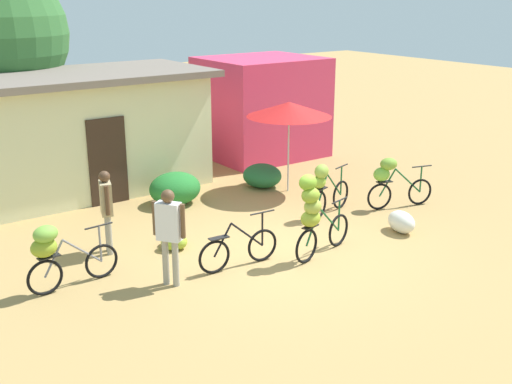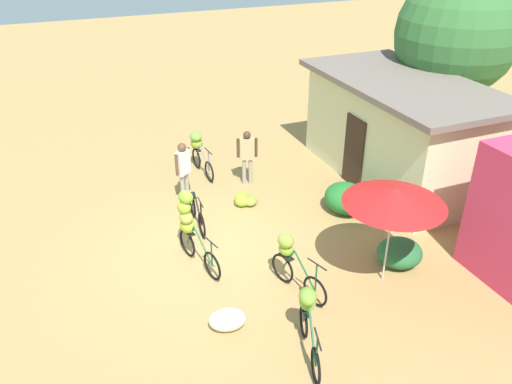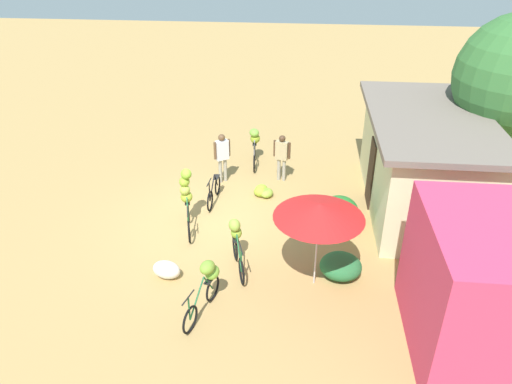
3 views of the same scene
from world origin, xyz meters
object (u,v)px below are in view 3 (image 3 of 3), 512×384
object	(u,v)px
shop_pink	(493,290)
market_umbrella	(319,211)
bicycle_leftmost	(255,143)
produce_sack	(167,270)
bicycle_near_pile	(214,192)
person_vendor	(222,153)
banana_pile_on_ground	(264,192)
person_bystander	(282,153)
bicycle_by_shop	(237,242)
building_low	(422,161)
bicycle_center_loaded	(186,195)
bicycle_rightmost	(207,282)

from	to	relation	value
shop_pink	market_umbrella	world-z (taller)	shop_pink
bicycle_leftmost	produce_sack	xyz separation A→B (m)	(6.58, -1.47, -0.50)
bicycle_near_pile	person_vendor	bearing A→B (deg)	177.04
bicycle_near_pile	banana_pile_on_ground	world-z (taller)	bicycle_near_pile
market_umbrella	person_bystander	xyz separation A→B (m)	(-5.11, -1.05, -1.05)
bicycle_by_shop	banana_pile_on_ground	xyz separation A→B (m)	(-3.48, 0.37, -0.54)
market_umbrella	person_bystander	size ratio (longest dim) A/B	1.38
person_vendor	building_low	bearing A→B (deg)	81.46
shop_pink	banana_pile_on_ground	size ratio (longest dim) A/B	4.56
banana_pile_on_ground	produce_sack	bearing A→B (deg)	-25.66
market_umbrella	person_bystander	world-z (taller)	market_umbrella
bicycle_near_pile	bicycle_center_loaded	xyz separation A→B (m)	(1.28, -0.52, 0.59)
market_umbrella	person_bystander	distance (m)	5.32
bicycle_by_shop	banana_pile_on_ground	bearing A→B (deg)	173.95
building_low	person_bystander	xyz separation A→B (m)	(-1.18, -4.10, -0.48)
banana_pile_on_ground	person_bystander	distance (m)	1.47
produce_sack	person_vendor	size ratio (longest dim) A/B	0.42
market_umbrella	banana_pile_on_ground	bearing A→B (deg)	-158.90
market_umbrella	person_bystander	bearing A→B (deg)	-168.36
market_umbrella	shop_pink	bearing A→B (deg)	64.21
bicycle_leftmost	bicycle_rightmost	size ratio (longest dim) A/B	1.00
bicycle_center_loaded	bicycle_by_shop	world-z (taller)	bicycle_center_loaded
bicycle_center_loaded	building_low	bearing A→B (deg)	104.50
person_bystander	banana_pile_on_ground	bearing A→B (deg)	-24.00
person_bystander	building_low	bearing A→B (deg)	73.91
market_umbrella	banana_pile_on_ground	xyz separation A→B (m)	(-4.00, -1.55, -1.87)
bicycle_near_pile	bicycle_by_shop	world-z (taller)	bicycle_by_shop
bicycle_center_loaded	produce_sack	size ratio (longest dim) A/B	2.35
person_vendor	person_bystander	world-z (taller)	person_vendor
shop_pink	bicycle_center_loaded	bearing A→B (deg)	-119.24
bicycle_rightmost	bicycle_near_pile	bearing A→B (deg)	-171.74
bicycle_leftmost	bicycle_center_loaded	world-z (taller)	bicycle_center_loaded
bicycle_center_loaded	person_vendor	bearing A→B (deg)	167.34
shop_pink	bicycle_by_shop	size ratio (longest dim) A/B	2.07
bicycle_center_loaded	produce_sack	world-z (taller)	bicycle_center_loaded
shop_pink	banana_pile_on_ground	bearing A→B (deg)	-139.17
bicycle_center_loaded	bicycle_rightmost	distance (m)	3.49
market_umbrella	bicycle_rightmost	xyz separation A→B (m)	(1.05, -2.36, -1.32)
shop_pink	person_bystander	size ratio (longest dim) A/B	2.01
bicycle_near_pile	bicycle_center_loaded	distance (m)	1.50
banana_pile_on_ground	produce_sack	xyz separation A→B (m)	(4.14, -1.99, 0.07)
bicycle_near_pile	person_bystander	xyz separation A→B (m)	(-1.61, 1.96, 0.63)
banana_pile_on_ground	building_low	bearing A→B (deg)	89.05
bicycle_by_shop	produce_sack	distance (m)	1.81
building_low	banana_pile_on_ground	size ratio (longest dim) A/B	8.67
market_umbrella	produce_sack	size ratio (longest dim) A/B	3.14
produce_sack	person_bystander	size ratio (longest dim) A/B	0.44
shop_pink	person_vendor	distance (m)	8.96
shop_pink	person_vendor	xyz separation A→B (m)	(-6.42, -6.24, -0.41)
building_low	person_vendor	world-z (taller)	building_low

